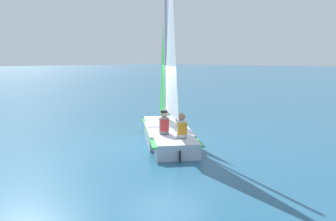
{
  "coord_description": "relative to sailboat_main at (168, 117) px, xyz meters",
  "views": [
    {
      "loc": [
        7.3,
        -7.7,
        2.7
      ],
      "look_at": [
        0.0,
        0.0,
        1.04
      ],
      "focal_mm": 35.0,
      "sensor_mm": 36.0,
      "label": 1
    }
  ],
  "objects": [
    {
      "name": "sailboat_main",
      "position": [
        0.0,
        0.0,
        0.0
      ],
      "size": [
        4.23,
        3.78,
        5.77
      ],
      "rotation": [
        0.0,
        0.0,
        2.47
      ],
      "color": "#B2BCCC",
      "rests_on": "ground_plane"
    },
    {
      "name": "ground_plane",
      "position": [
        -0.03,
        0.02,
        -0.84
      ],
      "size": [
        260.0,
        260.0,
        0.0
      ],
      "primitive_type": "plane",
      "color": "#235675"
    },
    {
      "name": "sailor_crew",
      "position": [
        1.13,
        -0.62,
        -0.22
      ],
      "size": [
        0.43,
        0.42,
        1.16
      ],
      "rotation": [
        0.0,
        0.0,
        2.47
      ],
      "color": "black",
      "rests_on": "ground_plane"
    },
    {
      "name": "sailor_helm",
      "position": [
        0.43,
        -0.63,
        -0.21
      ],
      "size": [
        0.43,
        0.42,
        1.16
      ],
      "rotation": [
        0.0,
        0.0,
        2.47
      ],
      "color": "black",
      "rests_on": "ground_plane"
    }
  ]
}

